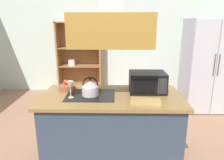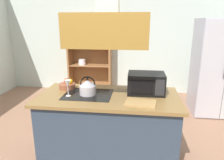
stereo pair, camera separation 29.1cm
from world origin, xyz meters
The scene contains 11 objects.
ground_plane centered at (0.00, 0.00, 0.00)m, with size 7.80×7.80×0.00m, color #966B51.
wall_back centered at (0.00, 3.00, 1.35)m, with size 6.00×0.12×2.70m, color silver.
kitchen_island centered at (0.10, 0.07, 0.45)m, with size 1.75×0.87×0.90m.
range_hood centered at (0.10, 0.07, 1.80)m, with size 0.90×0.70×1.18m.
refrigerator centered at (2.01, 1.81, 0.92)m, with size 0.90×0.77×1.84m.
dish_cabinet centered at (-0.75, 2.78, 0.78)m, with size 1.08×0.40×1.78m.
kettle centered at (-0.16, 0.07, 1.00)m, with size 0.21×0.21×0.23m.
cutting_board centered at (0.50, -0.15, 0.91)m, with size 0.34×0.24×0.02m, color #AD874D.
microwave centered at (0.56, 0.22, 1.03)m, with size 0.46×0.35×0.26m.
wine_glass_on_counter centered at (-0.39, -0.02, 1.05)m, with size 0.08×0.08×0.21m.
fruit_bowl centered at (-0.50, 0.28, 0.95)m, with size 0.22×0.22×0.14m.
Camera 2 is at (0.44, -2.36, 1.80)m, focal length 33.50 mm.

